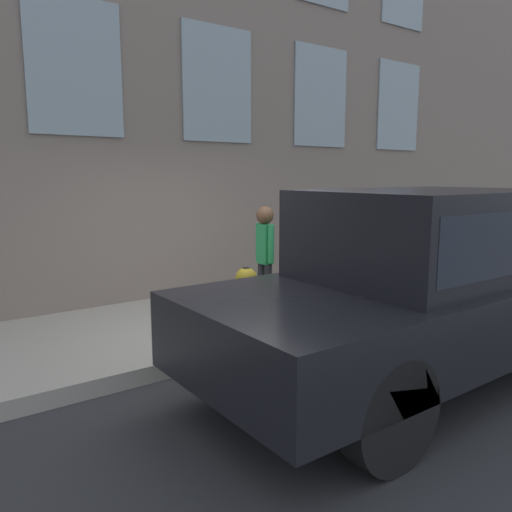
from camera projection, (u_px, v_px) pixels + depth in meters
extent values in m
plane|color=#2D2D30|center=(256.00, 356.00, 5.74)|extent=(80.00, 80.00, 0.00)
cube|color=#A8A093|center=(201.00, 322.00, 6.76)|extent=(2.58, 60.00, 0.18)
cube|color=#8C9EA8|center=(398.00, 107.00, 10.43)|extent=(0.03, 1.26, 1.78)
cube|color=#8C9EA8|center=(321.00, 97.00, 9.15)|extent=(0.03, 1.26, 1.78)
cube|color=#8C9EA8|center=(218.00, 84.00, 7.87)|extent=(0.03, 1.26, 1.78)
cube|color=#8C9EA8|center=(75.00, 67.00, 6.59)|extent=(0.03, 1.26, 1.78)
cylinder|color=gold|center=(246.00, 329.00, 6.11)|extent=(0.35, 0.35, 0.04)
cylinder|color=gold|center=(246.00, 305.00, 6.06)|extent=(0.26, 0.26, 0.65)
sphere|color=#A4891E|center=(246.00, 279.00, 6.01)|extent=(0.27, 0.27, 0.27)
cylinder|color=black|center=(246.00, 272.00, 6.00)|extent=(0.09, 0.09, 0.11)
cylinder|color=gold|center=(258.00, 296.00, 6.15)|extent=(0.09, 0.10, 0.09)
cylinder|color=gold|center=(234.00, 301.00, 5.94)|extent=(0.09, 0.10, 0.09)
cylinder|color=#232328|center=(268.00, 290.00, 6.69)|extent=(0.10, 0.10, 0.71)
cylinder|color=#232328|center=(261.00, 288.00, 6.80)|extent=(0.10, 0.10, 0.71)
cube|color=#268C4C|center=(265.00, 244.00, 6.64)|extent=(0.19, 0.13, 0.53)
cylinder|color=#268C4C|center=(271.00, 244.00, 6.53)|extent=(0.08, 0.08, 0.51)
cylinder|color=#268C4C|center=(259.00, 242.00, 6.75)|extent=(0.08, 0.08, 0.51)
sphere|color=brown|center=(265.00, 215.00, 6.58)|extent=(0.24, 0.24, 0.24)
cylinder|color=black|center=(390.00, 413.00, 3.48)|extent=(0.24, 0.84, 0.84)
cylinder|color=black|center=(250.00, 347.00, 4.83)|extent=(0.24, 0.84, 0.84)
cylinder|color=black|center=(442.00, 300.00, 6.65)|extent=(0.24, 0.84, 0.84)
cube|color=black|center=(426.00, 307.00, 5.01)|extent=(1.93, 5.06, 0.66)
cube|color=black|center=(430.00, 233.00, 4.89)|extent=(1.70, 2.43, 0.84)
cube|color=#1E232D|center=(430.00, 233.00, 4.89)|extent=(1.71, 2.24, 0.54)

